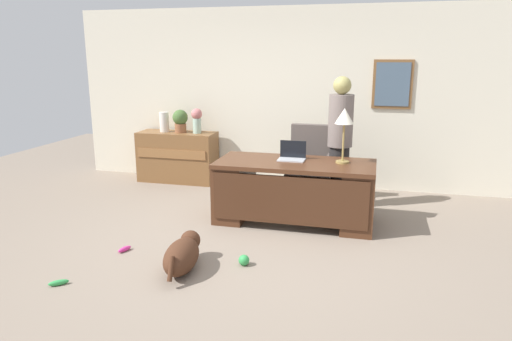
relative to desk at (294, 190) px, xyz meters
name	(u,v)px	position (x,y,z in m)	size (l,w,h in m)	color
ground_plane	(247,244)	(-0.37, -0.80, -0.41)	(12.00, 12.00, 0.00)	gray
back_wall	(293,98)	(-0.36, 1.80, 0.94)	(7.00, 0.16, 2.70)	beige
desk	(294,190)	(0.00, 0.00, 0.00)	(1.89, 0.84, 0.75)	#4C2B19
credenza	(178,157)	(-2.15, 1.45, -0.01)	(1.24, 0.50, 0.80)	brown
armchair	(311,168)	(0.07, 0.87, 0.07)	(0.60, 0.59, 1.06)	#564C47
person_standing	(340,141)	(0.46, 0.74, 0.49)	(0.32, 0.32, 1.73)	#262323
dog_lying	(183,254)	(-0.79, -1.56, -0.26)	(0.36, 0.78, 0.30)	#472819
laptop	(292,155)	(-0.06, 0.14, 0.40)	(0.32, 0.22, 0.22)	#B2B5BA
desk_lamp	(344,120)	(0.55, 0.11, 0.85)	(0.22, 0.22, 0.65)	#9E8447
vase_with_flowers	(197,119)	(-1.81, 1.45, 0.60)	(0.17, 0.17, 0.39)	#A8C9B6
vase_empty	(164,122)	(-2.36, 1.45, 0.54)	(0.15, 0.15, 0.31)	silver
potted_plant	(180,120)	(-2.08, 1.45, 0.58)	(0.24, 0.24, 0.36)	brown
dog_toy_ball	(244,260)	(-0.26, -1.32, -0.36)	(0.11, 0.11, 0.11)	green
dog_toy_bone	(59,283)	(-1.74, -2.13, -0.39)	(0.17, 0.05, 0.05)	green
dog_toy_plush	(125,249)	(-1.55, -1.31, -0.39)	(0.17, 0.05, 0.05)	#D8338C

